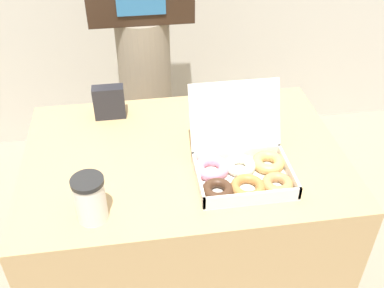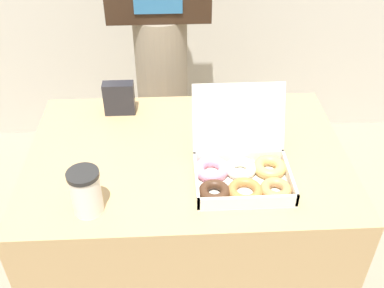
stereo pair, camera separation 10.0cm
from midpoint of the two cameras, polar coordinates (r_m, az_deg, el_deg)
name	(u,v)px [view 1 (the left image)]	position (r m, az deg, el deg)	size (l,w,h in m)	color
table	(185,232)	(1.68, -2.63, -11.13)	(1.01, 0.69, 0.74)	tan
donut_box	(242,167)	(1.32, 4.21, -3.05)	(0.31, 0.30, 0.23)	white
coffee_cup	(90,199)	(1.21, -15.13, -6.81)	(0.09, 0.09, 0.13)	silver
napkin_holder	(109,102)	(1.60, -12.25, 5.17)	(0.11, 0.05, 0.12)	#232328
person_customer	(141,16)	(1.90, -8.06, 15.82)	(0.41, 0.23, 1.74)	gray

